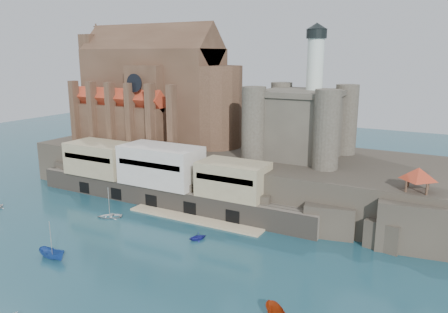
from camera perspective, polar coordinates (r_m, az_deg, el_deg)
ground at (r=77.50m, az=-12.53°, el=-12.07°), size 300.00×300.00×0.00m
promontory at (r=106.67m, az=1.21°, el=-1.87°), size 100.00×36.00×10.00m
quay at (r=98.22m, az=-8.40°, el=-2.65°), size 70.00×12.00×13.05m
church at (r=118.40m, az=-8.61°, el=7.95°), size 47.00×25.93×30.51m
castle_keep at (r=99.26m, az=10.10°, el=4.69°), size 21.20×21.20×29.30m
rock_outcrop at (r=83.19m, az=23.47°, el=-8.09°), size 14.50×10.50×8.70m
pavilion at (r=80.76m, az=24.05°, el=-2.27°), size 6.40×6.40×5.40m
boat_2 at (r=78.80m, az=-21.47°, el=-12.27°), size 2.11×2.06×5.40m
boat_6 at (r=93.61m, az=-14.69°, el=-7.67°), size 2.84×3.54×4.99m
boat_7 at (r=80.46m, az=-3.47°, el=-10.78°), size 3.34×3.05×3.30m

